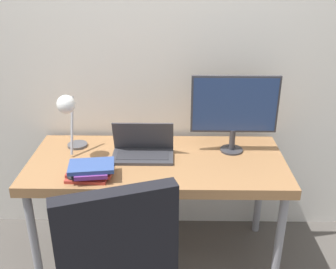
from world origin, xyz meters
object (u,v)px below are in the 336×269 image
monitor (234,108)px  desk_lamp (68,112)px  laptop (143,150)px  book_stack (91,170)px  game_controller (78,175)px

monitor → desk_lamp: size_ratio=1.33×
laptop → desk_lamp: bearing=178.6°
monitor → book_stack: monitor is taller
desk_lamp → book_stack: desk_lamp is taller
laptop → desk_lamp: size_ratio=0.94×
game_controller → monitor: bearing=22.0°
book_stack → desk_lamp: bearing=122.0°
desk_lamp → monitor: bearing=4.3°
book_stack → game_controller: 0.07m
desk_lamp → game_controller: 0.40m
laptop → book_stack: (-0.27, -0.25, -0.00)m
laptop → monitor: size_ratio=0.70×
laptop → monitor: monitor is taller
monitor → desk_lamp: (-0.99, -0.07, -0.01)m
laptop → monitor: bearing=8.7°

